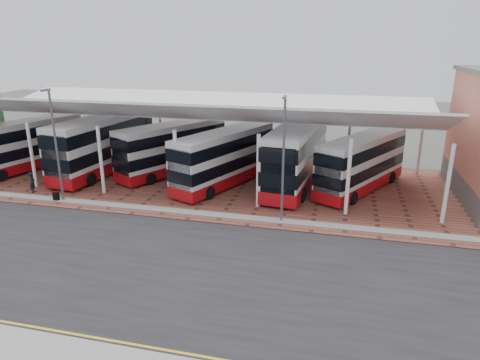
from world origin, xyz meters
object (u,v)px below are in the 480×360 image
(bus_0, at_px, (26,146))
(bus_4, at_px, (297,155))
(bus_1, at_px, (104,145))
(pedestrian, at_px, (32,182))
(bus_5, at_px, (362,164))
(bus_3, at_px, (225,158))
(bus_2, at_px, (172,149))

(bus_0, xyz_separation_m, bus_4, (23.92, 1.36, 0.24))
(bus_1, bearing_deg, pedestrian, -105.00)
(bus_5, height_order, pedestrian, bus_5)
(bus_4, xyz_separation_m, bus_5, (5.00, -0.06, -0.33))
(bus_5, distance_m, pedestrian, 25.21)
(bus_1, bearing_deg, bus_3, 1.16)
(bus_0, distance_m, bus_1, 7.18)
(bus_4, bearing_deg, bus_3, -160.67)
(bus_1, height_order, bus_3, bus_1)
(bus_0, distance_m, bus_2, 13.25)
(bus_2, relative_size, pedestrian, 6.44)
(bus_2, height_order, pedestrian, bus_2)
(pedestrian, bearing_deg, bus_1, -44.23)
(bus_0, bearing_deg, bus_1, 23.99)
(bus_4, bearing_deg, bus_1, -172.81)
(bus_0, xyz_separation_m, bus_1, (7.10, 1.03, 0.25))
(bus_0, bearing_deg, pedestrian, -33.31)
(bus_0, xyz_separation_m, bus_2, (13.09, 2.06, -0.02))
(bus_1, distance_m, bus_4, 16.82)
(bus_5, xyz_separation_m, pedestrian, (-24.29, -6.63, -1.28))
(bus_2, bearing_deg, pedestrian, -110.61)
(bus_0, height_order, bus_2, bus_0)
(bus_0, height_order, bus_5, bus_0)
(pedestrian, bearing_deg, bus_4, -93.91)
(bus_0, distance_m, pedestrian, 7.20)
(bus_0, relative_size, bus_3, 1.02)
(bus_1, relative_size, bus_5, 1.20)
(bus_1, relative_size, pedestrian, 7.46)
(bus_4, height_order, pedestrian, bus_4)
(bus_0, relative_size, bus_2, 1.04)
(bus_0, height_order, bus_1, bus_1)
(bus_0, distance_m, bus_5, 28.95)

